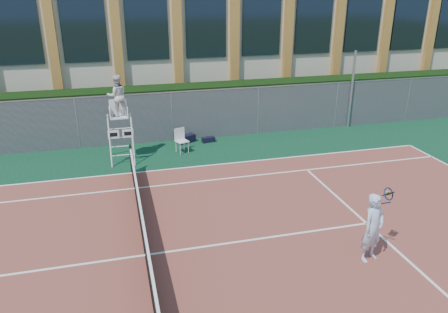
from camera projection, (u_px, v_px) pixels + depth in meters
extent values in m
plane|color=#233814|center=(146.00, 256.00, 11.26)|extent=(120.00, 120.00, 0.00)
cube|color=#0C351A|center=(143.00, 236.00, 12.16)|extent=(36.00, 20.00, 0.01)
cube|color=brown|center=(146.00, 255.00, 11.25)|extent=(23.77, 10.97, 0.02)
cylinder|color=black|center=(131.00, 159.00, 16.10)|extent=(0.10, 0.10, 1.10)
cube|color=black|center=(145.00, 241.00, 11.09)|extent=(0.03, 11.00, 0.86)
cube|color=white|center=(143.00, 225.00, 10.92)|extent=(0.06, 11.20, 0.07)
cube|color=black|center=(125.00, 113.00, 19.87)|extent=(40.00, 1.40, 2.20)
cube|color=beige|center=(114.00, 31.00, 26.02)|extent=(44.00, 10.00, 8.00)
cylinder|color=#9EA0A5|center=(352.00, 90.00, 20.92)|extent=(0.12, 0.12, 3.71)
cylinder|color=white|center=(110.00, 143.00, 16.64)|extent=(0.05, 0.52, 1.88)
cylinder|color=white|center=(133.00, 142.00, 16.84)|extent=(0.05, 0.52, 1.88)
cylinder|color=white|center=(110.00, 136.00, 17.50)|extent=(0.05, 0.52, 1.88)
cylinder|color=white|center=(131.00, 134.00, 17.70)|extent=(0.05, 0.52, 1.88)
cube|color=white|center=(119.00, 117.00, 16.85)|extent=(0.67, 0.58, 0.06)
cube|color=white|center=(118.00, 107.00, 16.97)|extent=(0.67, 0.05, 0.58)
cube|color=white|center=(114.00, 135.00, 16.65)|extent=(0.42, 0.03, 0.33)
cube|color=white|center=(128.00, 133.00, 16.77)|extent=(0.42, 0.03, 0.33)
imported|color=silver|center=(117.00, 96.00, 16.59)|extent=(0.85, 0.71, 1.58)
cube|color=silver|center=(182.00, 141.00, 18.07)|extent=(0.59, 0.59, 0.04)
cube|color=silver|center=(179.00, 134.00, 18.13)|extent=(0.46, 0.19, 0.50)
cylinder|color=silver|center=(180.00, 149.00, 17.92)|extent=(0.03, 0.03, 0.47)
cylinder|color=silver|center=(188.00, 148.00, 18.11)|extent=(0.03, 0.03, 0.47)
cylinder|color=silver|center=(176.00, 147.00, 18.21)|extent=(0.03, 0.03, 0.47)
cylinder|color=silver|center=(184.00, 145.00, 18.40)|extent=(0.03, 0.03, 0.47)
cube|color=black|center=(186.00, 139.00, 19.32)|extent=(0.86, 0.63, 0.34)
cube|color=black|center=(208.00, 140.00, 19.42)|extent=(0.60, 0.33, 0.23)
imported|color=silver|center=(373.00, 228.00, 10.77)|extent=(0.77, 0.63, 1.80)
torus|color=#121F44|center=(389.00, 194.00, 10.82)|extent=(0.38, 0.30, 0.30)
sphere|color=#CCE533|center=(388.00, 192.00, 11.03)|extent=(0.07, 0.07, 0.07)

